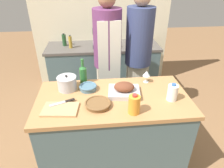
# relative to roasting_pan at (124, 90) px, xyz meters

# --- Properties ---
(ground_plane) EXTENTS (12.00, 12.00, 0.00)m
(ground_plane) POSITION_rel_roasting_pan_xyz_m (-0.11, -0.04, -0.96)
(ground_plane) COLOR #8E6642
(kitchen_island) EXTENTS (1.46, 0.75, 0.91)m
(kitchen_island) POSITION_rel_roasting_pan_xyz_m (-0.11, -0.04, -0.50)
(kitchen_island) COLOR #4C666B
(kitchen_island) RESTS_ON ground_plane
(back_counter) EXTENTS (1.85, 0.60, 0.89)m
(back_counter) POSITION_rel_roasting_pan_xyz_m (-0.11, 1.54, -0.52)
(back_counter) COLOR #4C666B
(back_counter) RESTS_ON ground_plane
(back_wall) EXTENTS (2.35, 0.10, 2.55)m
(back_wall) POSITION_rel_roasting_pan_xyz_m (-0.11, 1.89, 0.31)
(back_wall) COLOR beige
(back_wall) RESTS_ON ground_plane
(roasting_pan) EXTENTS (0.33, 0.28, 0.13)m
(roasting_pan) POSITION_rel_roasting_pan_xyz_m (0.00, 0.00, 0.00)
(roasting_pan) COLOR #BCBCC1
(roasting_pan) RESTS_ON kitchen_island
(wicker_basket) EXTENTS (0.23, 0.23, 0.04)m
(wicker_basket) POSITION_rel_roasting_pan_xyz_m (-0.26, -0.17, -0.02)
(wicker_basket) COLOR brown
(wicker_basket) RESTS_ON kitchen_island
(cutting_board) EXTENTS (0.32, 0.23, 0.02)m
(cutting_board) POSITION_rel_roasting_pan_xyz_m (-0.59, -0.20, -0.04)
(cutting_board) COLOR tan
(cutting_board) RESTS_ON kitchen_island
(stock_pot) EXTENTS (0.19, 0.19, 0.16)m
(stock_pot) POSITION_rel_roasting_pan_xyz_m (-0.55, 0.15, 0.02)
(stock_pot) COLOR #B7B7BC
(stock_pot) RESTS_ON kitchen_island
(mixing_bowl) EXTENTS (0.18, 0.18, 0.05)m
(mixing_bowl) POSITION_rel_roasting_pan_xyz_m (-0.35, 0.12, -0.02)
(mixing_bowl) COLOR slate
(mixing_bowl) RESTS_ON kitchen_island
(juice_jug) EXTENTS (0.10, 0.10, 0.18)m
(juice_jug) POSITION_rel_roasting_pan_xyz_m (0.04, -0.30, 0.04)
(juice_jug) COLOR orange
(juice_jug) RESTS_ON kitchen_island
(milk_jug) EXTENTS (0.09, 0.09, 0.17)m
(milk_jug) POSITION_rel_roasting_pan_xyz_m (0.43, -0.14, 0.03)
(milk_jug) COLOR white
(milk_jug) RESTS_ON kitchen_island
(wine_bottle_green) EXTENTS (0.08, 0.08, 0.27)m
(wine_bottle_green) POSITION_rel_roasting_pan_xyz_m (-0.40, 0.27, 0.06)
(wine_bottle_green) COLOR #28662D
(wine_bottle_green) RESTS_ON kitchen_island
(wine_glass_left) EXTENTS (0.08, 0.08, 0.13)m
(wine_glass_left) POSITION_rel_roasting_pan_xyz_m (0.27, 0.21, 0.05)
(wine_glass_left) COLOR silver
(wine_glass_left) RESTS_ON kitchen_island
(knife_chef) EXTENTS (0.22, 0.12, 0.01)m
(knife_chef) POSITION_rel_roasting_pan_xyz_m (-0.57, -0.11, -0.03)
(knife_chef) COLOR #B7B7BC
(knife_chef) RESTS_ON cutting_board
(stand_mixer) EXTENTS (0.18, 0.14, 0.30)m
(stand_mixer) POSITION_rel_roasting_pan_xyz_m (-0.19, 1.46, 0.05)
(stand_mixer) COLOR #333842
(stand_mixer) RESTS_ON back_counter
(condiment_bottle_tall) EXTENTS (0.06, 0.06, 0.20)m
(condiment_bottle_tall) POSITION_rel_roasting_pan_xyz_m (-0.74, 1.60, 0.02)
(condiment_bottle_tall) COLOR #234C28
(condiment_bottle_tall) RESTS_ON back_counter
(condiment_bottle_short) EXTENTS (0.05, 0.05, 0.16)m
(condiment_bottle_short) POSITION_rel_roasting_pan_xyz_m (0.08, 1.41, -0.00)
(condiment_bottle_short) COLOR #234C28
(condiment_bottle_short) RESTS_ON back_counter
(condiment_bottle_extra) EXTENTS (0.05, 0.05, 0.20)m
(condiment_bottle_extra) POSITION_rel_roasting_pan_xyz_m (-0.63, 1.47, 0.02)
(condiment_bottle_extra) COLOR #B28E2D
(condiment_bottle_extra) RESTS_ON back_counter
(person_cook_aproned) EXTENTS (0.35, 0.36, 1.79)m
(person_cook_aproned) POSITION_rel_roasting_pan_xyz_m (-0.09, 0.81, 0.03)
(person_cook_aproned) COLOR beige
(person_cook_aproned) RESTS_ON ground_plane
(person_cook_guest) EXTENTS (0.34, 0.34, 1.81)m
(person_cook_guest) POSITION_rel_roasting_pan_xyz_m (0.31, 0.81, 0.04)
(person_cook_guest) COLOR beige
(person_cook_guest) RESTS_ON ground_plane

